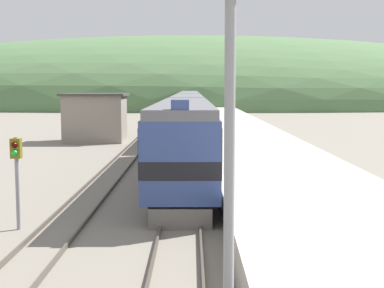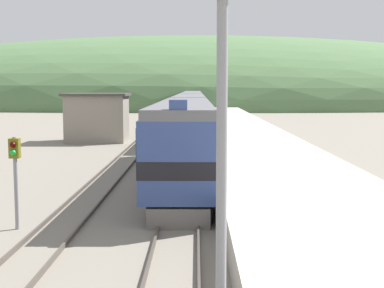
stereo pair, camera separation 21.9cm
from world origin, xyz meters
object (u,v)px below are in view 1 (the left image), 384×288
object	(u,v)px
carriage_third	(188,106)
signal_mast_main	(230,37)
express_train_lead_car	(184,137)
carriage_second	(187,115)
carriage_fourth	(189,102)
signal_post_siding	(16,163)

from	to	relation	value
carriage_third	signal_mast_main	bearing A→B (deg)	-89.06
express_train_lead_car	carriage_third	size ratio (longest dim) A/B	0.95
carriage_third	signal_mast_main	world-z (taller)	signal_mast_main
carriage_second	carriage_third	bearing A→B (deg)	90.00
carriage_second	carriage_fourth	size ratio (longest dim) A/B	1.00
carriage_second	carriage_third	xyz separation A→B (m)	(0.00, 23.81, 0.00)
signal_mast_main	signal_post_siding	world-z (taller)	signal_mast_main
signal_mast_main	signal_post_siding	bearing A→B (deg)	127.02
signal_post_siding	carriage_third	bearing A→B (deg)	84.25
carriage_second	signal_post_siding	size ratio (longest dim) A/B	6.83
carriage_second	express_train_lead_car	bearing A→B (deg)	-90.00
signal_post_siding	signal_mast_main	bearing A→B (deg)	-52.98
express_train_lead_car	carriage_second	distance (m)	23.51
express_train_lead_car	carriage_second	bearing A→B (deg)	90.00
carriage_second	signal_post_siding	world-z (taller)	carriage_second
carriage_second	signal_post_siding	bearing A→B (deg)	-99.71
express_train_lead_car	signal_mast_main	distance (m)	20.14
carriage_fourth	signal_mast_main	size ratio (longest dim) A/B	2.63
signal_mast_main	carriage_third	bearing A→B (deg)	90.94
signal_mast_main	signal_post_siding	distance (m)	12.07
express_train_lead_car	carriage_fourth	bearing A→B (deg)	90.00
signal_mast_main	signal_post_siding	size ratio (longest dim) A/B	2.59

